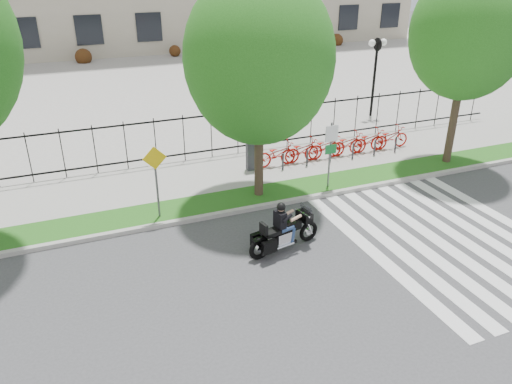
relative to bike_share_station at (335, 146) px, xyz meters
name	(u,v)px	position (x,y,z in m)	size (l,w,h in m)	color
ground	(311,271)	(-4.91, -7.20, -0.66)	(120.00, 120.00, 0.00)	#3D3D3F
curb	(256,207)	(-4.91, -3.10, -0.59)	(60.00, 0.20, 0.15)	#A19F97
grass_verge	(247,198)	(-4.91, -2.25, -0.59)	(60.00, 1.50, 0.15)	#225515
sidewalk	(225,173)	(-4.91, 0.25, -0.59)	(60.00, 3.50, 0.15)	gray
plaza	(144,82)	(-4.91, 17.80, -0.61)	(80.00, 34.00, 0.10)	gray
crosswalk_stripes	(447,238)	(-0.09, -7.20, -0.66)	(5.70, 8.00, 0.01)	silver
iron_fence	(211,135)	(-4.91, 2.00, 0.49)	(30.00, 0.06, 2.00)	black
lamp_post_right	(376,58)	(5.09, 4.80, 2.54)	(1.06, 0.70, 4.25)	black
street_tree_1	(259,59)	(-4.47, -2.25, 4.36)	(4.96, 4.96, 7.73)	#362A1D
street_tree_2	(469,33)	(4.17, -2.25, 4.72)	(4.45, 4.45, 7.81)	#362A1D
bike_share_station	(335,146)	(0.00, 0.00, 0.00)	(7.84, 0.88, 1.50)	#2D2D33
sign_pole_regulatory	(331,147)	(-1.78, -2.62, 1.08)	(0.50, 0.09, 2.50)	#59595B
sign_pole_warning	(156,173)	(-8.20, -2.62, 1.08)	(0.78, 0.09, 2.49)	#59595B
motorcycle_rider	(284,231)	(-5.12, -5.85, -0.02)	(2.49, 0.99, 1.94)	black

